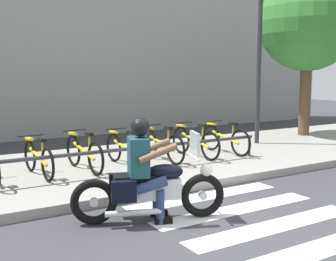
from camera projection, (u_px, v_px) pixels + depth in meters
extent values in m
plane|color=#38383D|center=(256.00, 231.00, 5.43)|extent=(48.00, 48.00, 0.00)
cube|color=gray|center=(120.00, 166.00, 8.91)|extent=(24.00, 4.40, 0.15)
cube|color=white|center=(326.00, 247.00, 4.93)|extent=(2.80, 0.40, 0.01)
cube|color=white|center=(276.00, 226.00, 5.60)|extent=(2.80, 0.40, 0.01)
cube|color=white|center=(236.00, 209.00, 6.28)|extent=(2.80, 0.40, 0.01)
cube|color=white|center=(204.00, 196.00, 6.96)|extent=(2.80, 0.40, 0.01)
torus|color=black|center=(203.00, 195.00, 5.93)|extent=(0.63, 0.32, 0.62)
cylinder|color=silver|center=(203.00, 195.00, 5.93)|extent=(0.14, 0.13, 0.11)
torus|color=black|center=(94.00, 202.00, 5.62)|extent=(0.63, 0.32, 0.62)
cylinder|color=silver|center=(94.00, 202.00, 5.62)|extent=(0.14, 0.13, 0.11)
cube|color=silver|center=(150.00, 189.00, 5.76)|extent=(0.87, 0.54, 0.28)
ellipsoid|color=black|center=(164.00, 172.00, 5.77)|extent=(0.58, 0.44, 0.22)
cube|color=black|center=(134.00, 179.00, 5.69)|extent=(0.62, 0.45, 0.10)
cube|color=black|center=(121.00, 183.00, 5.89)|extent=(0.34, 0.22, 0.28)
cube|color=black|center=(124.00, 192.00, 5.46)|extent=(0.34, 0.22, 0.28)
cylinder|color=silver|center=(193.00, 156.00, 5.82)|extent=(0.24, 0.59, 0.03)
sphere|color=white|center=(206.00, 170.00, 5.89)|extent=(0.18, 0.18, 0.18)
cube|color=silver|center=(195.00, 144.00, 5.80)|extent=(0.17, 0.39, 0.32)
cylinder|color=silver|center=(133.00, 213.00, 5.57)|extent=(0.73, 0.33, 0.08)
cube|color=#1E4C59|center=(138.00, 157.00, 5.67)|extent=(0.38, 0.46, 0.52)
sphere|color=black|center=(140.00, 127.00, 5.62)|extent=(0.26, 0.26, 0.26)
cylinder|color=brown|center=(153.00, 148.00, 5.92)|extent=(0.52, 0.26, 0.26)
cylinder|color=brown|center=(158.00, 153.00, 5.49)|extent=(0.52, 0.26, 0.26)
cylinder|color=navy|center=(148.00, 179.00, 5.90)|extent=(0.46, 0.28, 0.24)
cylinder|color=navy|center=(156.00, 200.00, 5.96)|extent=(0.11, 0.11, 0.46)
cube|color=black|center=(159.00, 213.00, 6.00)|extent=(0.26, 0.18, 0.08)
cylinder|color=navy|center=(152.00, 185.00, 5.59)|extent=(0.46, 0.28, 0.24)
cylinder|color=navy|center=(160.00, 207.00, 5.65)|extent=(0.11, 0.11, 0.46)
cube|color=black|center=(163.00, 221.00, 5.69)|extent=(0.26, 0.18, 0.08)
torus|color=black|center=(30.00, 156.00, 8.04)|extent=(0.09, 0.60, 0.60)
torus|color=black|center=(48.00, 165.00, 7.26)|extent=(0.09, 0.60, 0.60)
cylinder|color=gold|center=(38.00, 157.00, 7.64)|extent=(0.12, 0.87, 0.24)
cylinder|color=gold|center=(42.00, 150.00, 7.43)|extent=(0.04, 0.04, 0.37)
cube|color=black|center=(42.00, 140.00, 7.40)|extent=(0.11, 0.21, 0.06)
cylinder|color=black|center=(31.00, 136.00, 7.91)|extent=(0.48, 0.06, 0.03)
cube|color=gold|center=(29.00, 139.00, 8.00)|extent=(0.10, 0.28, 0.04)
torus|color=black|center=(73.00, 150.00, 8.51)|extent=(0.09, 0.64, 0.64)
torus|color=black|center=(96.00, 159.00, 7.68)|extent=(0.09, 0.64, 0.64)
cylinder|color=gold|center=(84.00, 151.00, 8.09)|extent=(0.12, 0.92, 0.25)
cylinder|color=gold|center=(89.00, 144.00, 7.86)|extent=(0.04, 0.04, 0.39)
cube|color=black|center=(89.00, 134.00, 7.84)|extent=(0.11, 0.21, 0.06)
cylinder|color=black|center=(75.00, 130.00, 8.37)|extent=(0.48, 0.06, 0.03)
cube|color=gold|center=(73.00, 134.00, 8.47)|extent=(0.10, 0.28, 0.04)
torus|color=black|center=(114.00, 147.00, 8.93)|extent=(0.09, 0.61, 0.61)
torus|color=black|center=(137.00, 154.00, 8.16)|extent=(0.09, 0.61, 0.61)
cylinder|color=gold|center=(125.00, 148.00, 8.54)|extent=(0.12, 0.85, 0.24)
cylinder|color=gold|center=(131.00, 142.00, 8.33)|extent=(0.04, 0.04, 0.37)
cube|color=black|center=(131.00, 132.00, 8.30)|extent=(0.11, 0.21, 0.06)
cylinder|color=black|center=(116.00, 129.00, 8.80)|extent=(0.48, 0.06, 0.03)
cube|color=gold|center=(114.00, 132.00, 8.89)|extent=(0.10, 0.28, 0.04)
torus|color=black|center=(149.00, 143.00, 9.40)|extent=(0.09, 0.64, 0.64)
torus|color=black|center=(175.00, 150.00, 8.60)|extent=(0.09, 0.64, 0.64)
cylinder|color=gold|center=(162.00, 143.00, 8.99)|extent=(0.12, 0.89, 0.24)
cylinder|color=gold|center=(168.00, 137.00, 8.77)|extent=(0.04, 0.04, 0.39)
cube|color=black|center=(168.00, 128.00, 8.74)|extent=(0.11, 0.21, 0.06)
cylinder|color=black|center=(151.00, 125.00, 9.26)|extent=(0.48, 0.06, 0.03)
cube|color=gold|center=(149.00, 128.00, 9.35)|extent=(0.10, 0.28, 0.04)
torus|color=black|center=(181.00, 140.00, 9.86)|extent=(0.09, 0.64, 0.63)
torus|color=black|center=(210.00, 146.00, 9.02)|extent=(0.09, 0.64, 0.63)
cylinder|color=gold|center=(195.00, 140.00, 9.44)|extent=(0.12, 0.93, 0.25)
cylinder|color=gold|center=(203.00, 134.00, 9.20)|extent=(0.04, 0.04, 0.39)
cube|color=black|center=(203.00, 125.00, 9.18)|extent=(0.11, 0.21, 0.06)
cylinder|color=black|center=(184.00, 123.00, 9.73)|extent=(0.48, 0.06, 0.03)
cube|color=gold|center=(181.00, 125.00, 9.82)|extent=(0.10, 0.28, 0.04)
torus|color=black|center=(211.00, 138.00, 10.30)|extent=(0.09, 0.62, 0.62)
torus|color=black|center=(241.00, 143.00, 9.49)|extent=(0.09, 0.62, 0.62)
cylinder|color=gold|center=(225.00, 137.00, 9.89)|extent=(0.12, 0.90, 0.25)
cylinder|color=gold|center=(233.00, 132.00, 9.66)|extent=(0.04, 0.04, 0.38)
cube|color=black|center=(233.00, 124.00, 9.64)|extent=(0.11, 0.21, 0.06)
cylinder|color=black|center=(214.00, 121.00, 10.16)|extent=(0.48, 0.06, 0.03)
cube|color=gold|center=(211.00, 124.00, 10.25)|extent=(0.10, 0.28, 0.04)
cylinder|color=#333338|center=(137.00, 148.00, 8.07)|extent=(5.80, 0.07, 0.07)
cylinder|color=#333338|center=(249.00, 146.00, 9.57)|extent=(0.06, 0.06, 0.45)
cylinder|color=#2D2D33|center=(259.00, 72.00, 11.18)|extent=(0.12, 0.12, 4.12)
cylinder|color=brown|center=(305.00, 99.00, 12.82)|extent=(0.33, 0.33, 2.52)
sphere|color=#387F33|center=(308.00, 22.00, 12.51)|extent=(2.91, 2.91, 2.91)
cube|color=gray|center=(41.00, 9.00, 13.20)|extent=(24.00, 1.20, 8.02)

